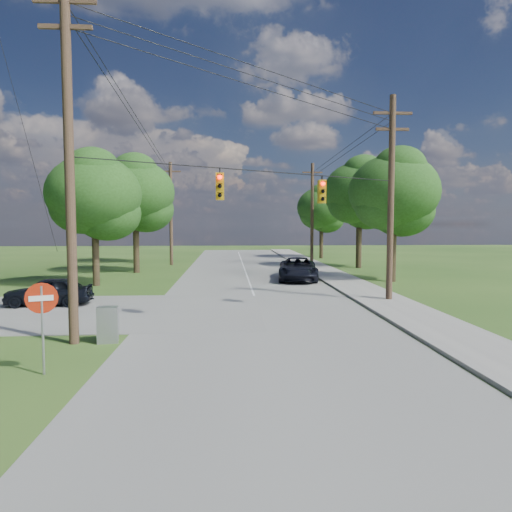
{
  "coord_description": "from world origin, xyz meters",
  "views": [
    {
      "loc": [
        0.58,
        -15.0,
        4.0
      ],
      "look_at": [
        1.8,
        5.0,
        2.6
      ],
      "focal_mm": 32.0,
      "sensor_mm": 36.0,
      "label": 1
    }
  ],
  "objects": [
    {
      "name": "pole_north_e",
      "position": [
        8.9,
        30.0,
        5.13
      ],
      "size": [
        2.0,
        0.32,
        10.0
      ],
      "color": "brown",
      "rests_on": "ground"
    },
    {
      "name": "main_road",
      "position": [
        2.0,
        5.0,
        0.01
      ],
      "size": [
        10.0,
        100.0,
        0.03
      ],
      "primitive_type": "cube",
      "color": "gray",
      "rests_on": "ground"
    },
    {
      "name": "tree_w_far",
      "position": [
        -9.0,
        33.0,
        6.25
      ],
      "size": [
        6.0,
        6.0,
        8.73
      ],
      "color": "#473823",
      "rests_on": "ground"
    },
    {
      "name": "tree_w_near",
      "position": [
        -8.0,
        15.0,
        5.92
      ],
      "size": [
        6.0,
        6.0,
        8.4
      ],
      "color": "#473823",
      "rests_on": "ground"
    },
    {
      "name": "pole_north_w",
      "position": [
        -5.0,
        30.0,
        5.13
      ],
      "size": [
        2.0,
        0.32,
        10.0
      ],
      "color": "brown",
      "rests_on": "ground"
    },
    {
      "name": "power_lines",
      "position": [
        1.5,
        11.54,
        9.15
      ],
      "size": [
        13.93,
        29.62,
        4.93
      ],
      "color": "black",
      "rests_on": "ground"
    },
    {
      "name": "traffic_signals",
      "position": [
        2.55,
        4.43,
        5.5
      ],
      "size": [
        4.91,
        3.27,
        1.05
      ],
      "color": "#C8930B",
      "rests_on": "ground"
    },
    {
      "name": "tree_e_far",
      "position": [
        11.5,
        38.0,
        5.92
      ],
      "size": [
        5.8,
        5.8,
        8.32
      ],
      "color": "#473823",
      "rests_on": "ground"
    },
    {
      "name": "car_main_north",
      "position": [
        5.5,
        16.91,
        0.83
      ],
      "size": [
        3.38,
        6.04,
        1.6
      ],
      "primitive_type": "imported",
      "rotation": [
        0.0,
        0.0,
        -0.13
      ],
      "color": "black",
      "rests_on": "main_road"
    },
    {
      "name": "sidewalk_east",
      "position": [
        8.7,
        5.0,
        0.06
      ],
      "size": [
        2.6,
        100.0,
        0.12
      ],
      "primitive_type": "cube",
      "color": "#A5A29A",
      "rests_on": "ground"
    },
    {
      "name": "tree_e_mid",
      "position": [
        12.5,
        26.0,
        6.91
      ],
      "size": [
        6.6,
        6.6,
        9.64
      ],
      "color": "#473823",
      "rests_on": "ground"
    },
    {
      "name": "do_not_enter_sign",
      "position": [
        -4.33,
        -2.81,
        1.79
      ],
      "size": [
        0.79,
        0.3,
        2.47
      ],
      "rotation": [
        0.0,
        0.0,
        0.34
      ],
      "color": "#939598",
      "rests_on": "ground"
    },
    {
      "name": "pole_sw",
      "position": [
        -4.6,
        0.4,
        6.23
      ],
      "size": [
        2.0,
        0.32,
        12.0
      ],
      "color": "brown",
      "rests_on": "ground"
    },
    {
      "name": "tree_w_mid",
      "position": [
        -7.0,
        23.0,
        6.58
      ],
      "size": [
        6.4,
        6.4,
        9.22
      ],
      "color": "#473823",
      "rests_on": "ground"
    },
    {
      "name": "tree_e_near",
      "position": [
        12.0,
        16.0,
        6.25
      ],
      "size": [
        6.2,
        6.2,
        8.81
      ],
      "color": "#473823",
      "rests_on": "ground"
    },
    {
      "name": "ground",
      "position": [
        0.0,
        0.0,
        0.0
      ],
      "size": [
        140.0,
        140.0,
        0.0
      ],
      "primitive_type": "plane",
      "color": "#2B4F1A",
      "rests_on": "ground"
    },
    {
      "name": "pole_ne",
      "position": [
        8.9,
        8.0,
        5.47
      ],
      "size": [
        2.0,
        0.32,
        10.5
      ],
      "color": "brown",
      "rests_on": "ground"
    },
    {
      "name": "car_cross_dark",
      "position": [
        -8.21,
        7.7,
        0.73
      ],
      "size": [
        4.16,
        1.88,
        1.39
      ],
      "primitive_type": "imported",
      "rotation": [
        0.0,
        0.0,
        -1.51
      ],
      "color": "black",
      "rests_on": "cross_road"
    },
    {
      "name": "control_cabinet",
      "position": [
        -3.5,
        0.46,
        0.61
      ],
      "size": [
        0.75,
        0.6,
        1.22
      ],
      "primitive_type": "cube",
      "rotation": [
        0.0,
        0.0,
        0.17
      ],
      "color": "#939598",
      "rests_on": "ground"
    }
  ]
}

